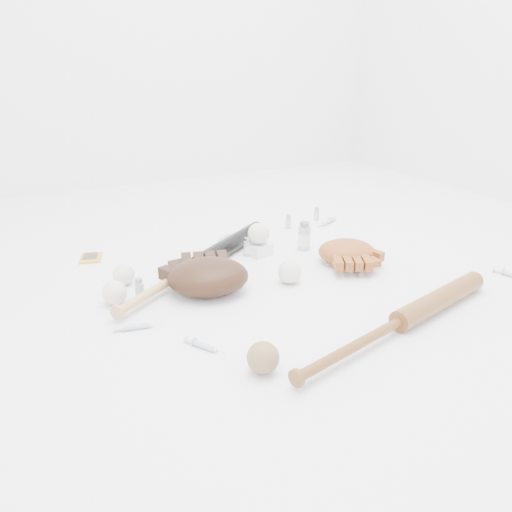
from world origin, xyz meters
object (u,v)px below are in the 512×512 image
glove_dark (208,276)px  pedestal (259,249)px  bat_dark (200,263)px  bat_wood (400,321)px

glove_dark → pedestal: bearing=53.6°
bat_dark → glove_dark: bearing=-137.3°
glove_dark → pedestal: size_ratio=3.89×
bat_dark → bat_wood: 0.68m
bat_wood → pedestal: bearing=82.8°
glove_dark → pedestal: 0.35m
bat_wood → glove_dark: 0.57m
bat_wood → glove_dark: bearing=114.7°
bat_dark → glove_dark: (-0.04, -0.16, 0.02)m
pedestal → bat_dark: bearing=-169.6°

